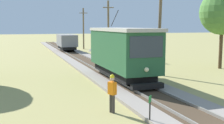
{
  "coord_description": "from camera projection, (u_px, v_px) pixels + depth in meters",
  "views": [
    {
      "loc": [
        -7.02,
        -6.42,
        3.99
      ],
      "look_at": [
        -0.76,
        12.12,
        1.43
      ],
      "focal_mm": 44.8,
      "sensor_mm": 36.0,
      "label": 1
    }
  ],
  "objects": [
    {
      "name": "freight_car",
      "position": [
        67.0,
        42.0,
        42.08
      ],
      "size": [
        2.4,
        5.2,
        2.31
      ],
      "color": "slate",
      "rests_on": "rail_right"
    },
    {
      "name": "utility_pole_near_tram",
      "position": [
        160.0,
        27.0,
        22.03
      ],
      "size": [
        1.4,
        0.53,
        7.52
      ],
      "color": "brown",
      "rests_on": "ground"
    },
    {
      "name": "trackside_signal_marker",
      "position": [
        150.0,
        108.0,
        11.3
      ],
      "size": [
        0.21,
        0.21,
        1.18
      ],
      "color": "black",
      "rests_on": "ground"
    },
    {
      "name": "utility_pole_mid",
      "position": [
        108.0,
        29.0,
        34.42
      ],
      "size": [
        1.4,
        0.38,
        7.02
      ],
      "color": "brown",
      "rests_on": "ground"
    },
    {
      "name": "tree_right_near",
      "position": [
        223.0,
        12.0,
        25.5
      ],
      "size": [
        4.16,
        4.16,
        7.29
      ],
      "color": "#4C3823",
      "rests_on": "ground"
    },
    {
      "name": "red_tram",
      "position": [
        122.0,
        51.0,
        19.89
      ],
      "size": [
        2.6,
        8.54,
        4.79
      ],
      "color": "#235633",
      "rests_on": "rail_right"
    },
    {
      "name": "utility_pole_far",
      "position": [
        83.0,
        28.0,
        47.37
      ],
      "size": [
        1.4,
        0.26,
        6.92
      ],
      "color": "brown",
      "rests_on": "ground"
    },
    {
      "name": "gravel_pile",
      "position": [
        96.0,
        47.0,
        44.01
      ],
      "size": [
        2.49,
        2.49,
        1.19
      ],
      "primitive_type": "cone",
      "color": "gray",
      "rests_on": "ground"
    },
    {
      "name": "track_worker",
      "position": [
        112.0,
        92.0,
        12.76
      ],
      "size": [
        0.36,
        0.44,
        1.78
      ],
      "rotation": [
        0.0,
        0.0,
        0.37
      ],
      "color": "#38332D",
      "rests_on": "ground"
    }
  ]
}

